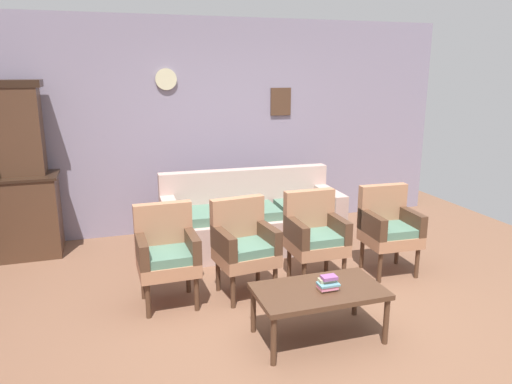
% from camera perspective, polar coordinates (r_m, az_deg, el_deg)
% --- Properties ---
extents(ground_plane, '(7.68, 7.68, 0.00)m').
position_cam_1_polar(ground_plane, '(4.29, 3.61, -14.53)').
color(ground_plane, brown).
extents(wall_back_with_decor, '(6.40, 0.09, 2.70)m').
position_cam_1_polar(wall_back_with_decor, '(6.32, -4.96, 7.77)').
color(wall_back_with_decor, gray).
rests_on(wall_back_with_decor, ground).
extents(side_cabinet, '(1.16, 0.55, 0.93)m').
position_cam_1_polar(side_cabinet, '(6.06, -27.38, -2.65)').
color(side_cabinet, '#472D1E').
rests_on(side_cabinet, ground).
extents(floral_couch, '(2.09, 0.86, 0.90)m').
position_cam_1_polar(floral_couch, '(5.70, -0.58, -3.47)').
color(floral_couch, tan).
rests_on(floral_couch, ground).
extents(armchair_near_couch_end, '(0.53, 0.50, 0.90)m').
position_cam_1_polar(armchair_near_couch_end, '(4.40, -10.53, -6.84)').
color(armchair_near_couch_end, '#9E6B4C').
rests_on(armchair_near_couch_end, ground).
extents(armchair_near_cabinet, '(0.57, 0.55, 0.90)m').
position_cam_1_polar(armchair_near_cabinet, '(4.50, -1.45, -6.06)').
color(armchair_near_cabinet, '#9E6B4C').
rests_on(armchair_near_cabinet, ground).
extents(armchair_by_doorway, '(0.52, 0.49, 0.90)m').
position_cam_1_polar(armchair_by_doorway, '(4.80, 6.97, -4.84)').
color(armchair_by_doorway, '#9E6B4C').
rests_on(armchair_by_doorway, ground).
extents(armchair_row_middle, '(0.54, 0.51, 0.90)m').
position_cam_1_polar(armchair_row_middle, '(5.17, 15.42, -3.87)').
color(armchair_row_middle, '#9E6B4C').
rests_on(armchair_row_middle, ground).
extents(coffee_table, '(1.00, 0.56, 0.42)m').
position_cam_1_polar(coffee_table, '(3.85, 7.47, -11.88)').
color(coffee_table, '#472D1E').
rests_on(coffee_table, ground).
extents(book_stack_on_table, '(0.16, 0.12, 0.11)m').
position_cam_1_polar(book_stack_on_table, '(3.80, 8.47, -10.67)').
color(book_stack_on_table, tan).
rests_on(book_stack_on_table, coffee_table).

